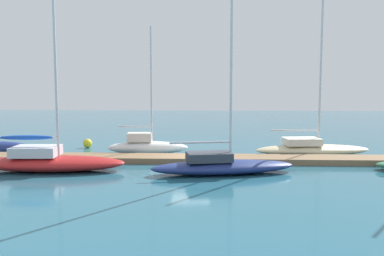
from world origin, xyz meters
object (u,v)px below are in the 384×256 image
sailboat_2 (147,146)px  sailboat_4 (311,148)px  sailboat_1 (49,161)px  sailboat_3 (222,164)px  mooring_buoy_yellow (87,143)px

sailboat_2 → sailboat_4: (11.80, 0.08, -0.10)m
sailboat_1 → sailboat_2: 7.73m
sailboat_1 → sailboat_3: bearing=-5.3°
sailboat_2 → sailboat_3: bearing=-55.2°
sailboat_3 → sailboat_4: 9.26m
sailboat_3 → mooring_buoy_yellow: sailboat_3 is taller
sailboat_1 → sailboat_2: sailboat_1 is taller
sailboat_1 → sailboat_3: size_ratio=0.97×
sailboat_2 → mooring_buoy_yellow: 6.01m
sailboat_1 → sailboat_3: 9.94m
sailboat_3 → mooring_buoy_yellow: 14.02m
sailboat_2 → sailboat_4: sailboat_4 is taller
sailboat_2 → mooring_buoy_yellow: bearing=147.1°
sailboat_2 → sailboat_4: 11.80m
mooring_buoy_yellow → sailboat_3: bearing=-41.6°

